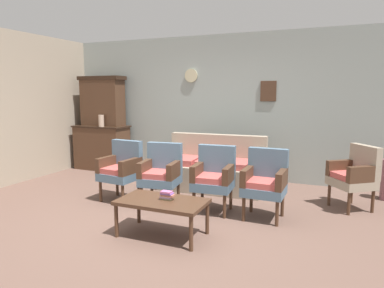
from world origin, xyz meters
The scene contains 13 objects.
ground_plane centered at (0.00, 0.00, 0.00)m, with size 7.68×7.68×0.00m, color brown.
wall_back_with_decor centered at (0.00, 2.63, 1.35)m, with size 6.40×0.09×2.70m.
side_cabinet centered at (-2.53, 2.25, 0.47)m, with size 1.16×0.55×0.93m.
cabinet_upper_hutch centered at (-2.53, 2.33, 1.45)m, with size 0.99×0.38×1.03m.
vase_on_cabinet centered at (-2.38, 2.07, 1.05)m, with size 0.11×0.11×0.24m, color tan.
floral_couch centered at (0.17, 1.72, 0.33)m, with size 1.74×0.87×0.90m.
armchair_near_cabinet centered at (-0.91, 0.58, 0.50)m, with size 0.56×0.53×0.90m.
armchair_row_middle centered at (-0.22, 0.58, 0.50)m, with size 0.57×0.55×0.90m.
armchair_near_couch_end centered at (0.56, 0.65, 0.50)m, with size 0.55×0.53×0.90m.
armchair_by_doorway centered at (1.26, 0.66, 0.50)m, with size 0.53×0.50×0.90m.
wingback_chair_by_fireplace centered at (2.34, 1.50, 0.50)m, with size 0.70×0.71×0.90m.
coffee_table centered at (0.29, -0.38, 0.38)m, with size 1.00×0.56×0.42m.
book_stack_on_table centered at (0.34, -0.34, 0.47)m, with size 0.16×0.10×0.10m.
Camera 1 is at (2.08, -3.75, 1.63)m, focal length 32.52 mm.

